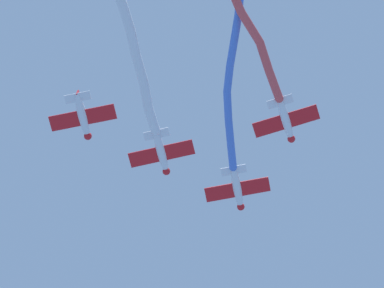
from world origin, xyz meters
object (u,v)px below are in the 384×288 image
object	(u,v)px
airplane_left_wing	(161,153)
airplane_right_wing	(286,120)
airplane_slot	(83,117)
airplane_lead	(237,189)

from	to	relation	value
airplane_left_wing	airplane_right_wing	world-z (taller)	airplane_right_wing
airplane_right_wing	airplane_slot	size ratio (longest dim) A/B	0.99
airplane_left_wing	airplane_slot	xyz separation A→B (m)	(-6.03, -5.53, -0.30)
airplane_left_wing	airplane_right_wing	xyz separation A→B (m)	(12.17, 0.12, 0.30)
airplane_left_wing	airplane_slot	distance (m)	8.19
airplane_lead	airplane_slot	xyz separation A→B (m)	(-12.05, -11.07, -0.30)
airplane_right_wing	airplane_slot	distance (m)	19.06
airplane_right_wing	airplane_slot	xyz separation A→B (m)	(-18.19, -5.66, -0.60)
airplane_lead	airplane_left_wing	size ratio (longest dim) A/B	1.01
airplane_lead	airplane_slot	bearing A→B (deg)	128.14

